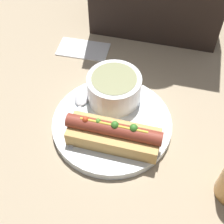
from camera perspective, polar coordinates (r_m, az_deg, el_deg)
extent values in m
plane|color=tan|center=(0.65, 0.00, -2.65)|extent=(4.00, 4.00, 0.00)
cylinder|color=white|center=(0.64, 0.00, -2.17)|extent=(0.24, 0.24, 0.02)
cube|color=tan|center=(0.59, 0.31, -4.53)|extent=(0.17, 0.06, 0.03)
cylinder|color=brown|center=(0.57, 0.32, -3.20)|extent=(0.18, 0.03, 0.03)
sphere|color=#387A28|center=(0.56, 3.98, -2.95)|extent=(0.02, 0.02, 0.02)
sphere|color=#C63F1E|center=(0.57, -4.87, -1.39)|extent=(0.01, 0.01, 0.01)
sphere|color=#518C2D|center=(0.57, -2.54, -1.69)|extent=(0.01, 0.01, 0.01)
sphere|color=#387A28|center=(0.56, 0.53, -2.38)|extent=(0.01, 0.01, 0.01)
cylinder|color=gold|center=(0.56, 0.32, -2.46)|extent=(0.13, 0.01, 0.01)
cylinder|color=white|center=(0.65, 0.38, 4.35)|extent=(0.11, 0.11, 0.06)
cylinder|color=#8C8E60|center=(0.64, 0.39, 5.75)|extent=(0.09, 0.09, 0.01)
cube|color=#B7B7BC|center=(0.63, -6.65, -2.59)|extent=(0.02, 0.10, 0.00)
ellipsoid|color=#B7B7BC|center=(0.67, -5.59, 2.50)|extent=(0.04, 0.05, 0.01)
cube|color=white|center=(0.82, -5.29, 11.45)|extent=(0.13, 0.08, 0.01)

